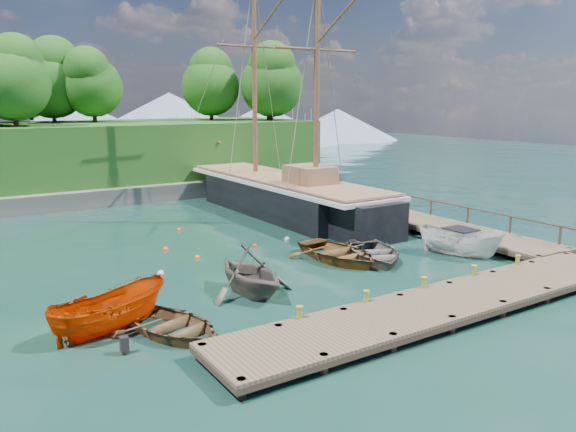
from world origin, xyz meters
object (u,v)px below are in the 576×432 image
object	(u,v)px
motorboat_orange	(111,332)
rowboat_1	(250,294)
rowboat_0	(173,335)
rowboat_2	(338,260)
rowboat_3	(374,260)
schooner	(283,198)
cabin_boat_white	(459,256)

from	to	relation	value
motorboat_orange	rowboat_1	bearing A→B (deg)	-97.02
rowboat_0	rowboat_2	world-z (taller)	rowboat_2
rowboat_0	rowboat_1	xyz separation A→B (m)	(4.24, 2.18, 0.00)
rowboat_1	motorboat_orange	bearing A→B (deg)	-176.48
rowboat_0	rowboat_3	distance (m)	12.51
rowboat_0	rowboat_2	distance (m)	11.23
rowboat_0	rowboat_2	bearing A→B (deg)	2.74
rowboat_3	schooner	size ratio (longest dim) A/B	0.18
rowboat_1	rowboat_2	world-z (taller)	rowboat_1
rowboat_2	rowboat_3	bearing A→B (deg)	-30.78
cabin_boat_white	schooner	distance (m)	14.32
rowboat_1	schooner	bearing A→B (deg)	49.17
rowboat_2	rowboat_1	bearing A→B (deg)	-164.78
rowboat_0	schooner	distance (m)	21.23
cabin_boat_white	schooner	xyz separation A→B (m)	(-2.01, 14.14, 1.11)
rowboat_1	schooner	world-z (taller)	schooner
rowboat_3	schooner	bearing A→B (deg)	102.90
schooner	motorboat_orange	bearing A→B (deg)	-139.16
rowboat_2	schooner	xyz separation A→B (m)	(3.89, 11.46, 1.11)
rowboat_0	rowboat_2	xyz separation A→B (m)	(10.42, 4.18, 0.00)
motorboat_orange	rowboat_0	bearing A→B (deg)	-142.43
cabin_boat_white	rowboat_0	bearing A→B (deg)	162.30
rowboat_3	rowboat_2	bearing A→B (deg)	175.22
rowboat_2	cabin_boat_white	size ratio (longest dim) A/B	1.17
rowboat_1	motorboat_orange	distance (m)	6.07
schooner	rowboat_1	bearing A→B (deg)	-127.50
motorboat_orange	schooner	world-z (taller)	schooner
rowboat_1	rowboat_2	bearing A→B (deg)	13.94
motorboat_orange	cabin_boat_white	size ratio (longest dim) A/B	1.01
rowboat_0	motorboat_orange	size ratio (longest dim) A/B	0.97
rowboat_1	rowboat_3	distance (m)	7.90
rowboat_2	motorboat_orange	world-z (taller)	motorboat_orange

